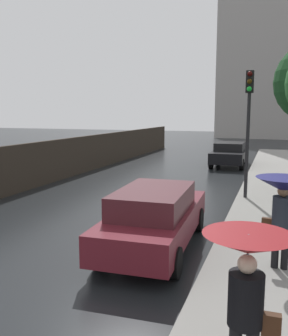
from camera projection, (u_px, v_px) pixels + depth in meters
car_maroon_mid_road at (155, 217)px, 8.62m from camera, size 1.94×4.64×1.45m
car_black_far_ahead at (229, 154)px, 21.87m from camera, size 1.91×4.12×1.40m
pedestrian_with_umbrella_near at (247, 271)px, 3.90m from camera, size 0.96×0.96×1.77m
pedestrian_with_umbrella_far at (283, 196)px, 7.05m from camera, size 1.05×1.05×1.80m
traffic_light at (249, 111)px, 12.86m from camera, size 0.26×0.39×4.43m
distant_tower at (266, 7)px, 44.71m from camera, size 10.72×7.08×31.38m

